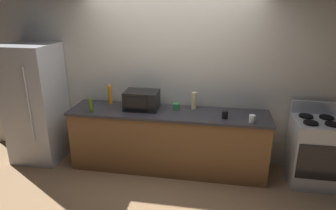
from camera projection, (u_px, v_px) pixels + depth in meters
The scene contains 12 objects.
ground_plane at pixel (163, 182), 4.13m from camera, with size 8.00×8.00×0.00m, color #93704C.
back_wall at pixel (173, 74), 4.44m from camera, with size 6.40×0.10×2.70m, color beige.
counter_run at pixel (168, 140), 4.36m from camera, with size 2.84×0.64×0.90m.
refrigerator at pixel (36, 104), 4.54m from camera, with size 0.72×0.73×1.80m.
stove_range at pixel (313, 151), 4.02m from camera, with size 0.60×0.61×1.08m.
microwave at pixel (142, 100), 4.27m from camera, with size 0.48×0.35×0.27m.
bottle_hand_soap at pixel (194, 101), 4.29m from camera, with size 0.08×0.08×0.24m, color beige.
bottle_olive_oil at pixel (91, 105), 4.17m from camera, with size 0.06×0.06×0.21m, color #4C6B19.
bottle_dish_soap at pixel (110, 94), 4.51m from camera, with size 0.06×0.06×0.29m, color orange.
mug_green at pixel (176, 107), 4.27m from camera, with size 0.09×0.09×0.09m, color #2D8C47.
mug_black at pixel (225, 115), 3.95m from camera, with size 0.08×0.08×0.10m, color black.
mug_white at pixel (252, 119), 3.82m from camera, with size 0.08×0.08×0.10m, color white.
Camera 1 is at (0.69, -3.48, 2.37)m, focal length 31.81 mm.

